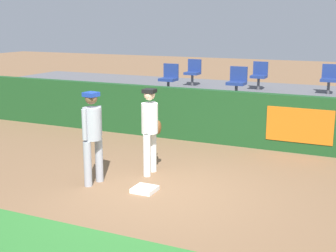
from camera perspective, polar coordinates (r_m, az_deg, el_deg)
The scene contains 11 objects.
ground_plane at distance 8.31m, azimuth -1.12°, elevation -8.23°, with size 60.00×60.00×0.00m, color brown.
first_base at distance 8.37m, azimuth -2.90°, elevation -7.81°, with size 0.40×0.40×0.08m, color white.
player_fielder_home at distance 9.05m, azimuth -2.22°, elevation 0.06°, with size 0.35×0.55×1.71m.
player_runner_visitor at distance 8.59m, azimuth -9.31°, elevation -0.68°, with size 0.38×0.48×1.74m.
field_wall at distance 11.46m, azimuth 7.06°, elevation 1.03°, with size 18.00×0.26×1.33m.
bleacher_platform at distance 13.92m, azimuth 10.26°, elevation 2.20°, with size 18.00×4.80×0.94m, color #59595E.
seat_back_left at distance 15.08m, azimuth 3.13°, elevation 6.81°, with size 0.45×0.44×0.84m.
seat_back_right at distance 14.09m, azimuth 19.29°, elevation 5.69°, with size 0.45×0.44×0.84m.
seat_back_center at distance 14.42m, azimuth 11.21°, elevation 6.31°, with size 0.45×0.44×0.84m.
seat_front_left at distance 13.44m, azimuth 0.16°, elevation 6.10°, with size 0.46×0.44×0.84m.
seat_front_center at distance 12.74m, azimuth 8.54°, elevation 5.59°, with size 0.48×0.44×0.84m.
Camera 1 is at (3.40, -6.97, 2.98)m, focal length 49.42 mm.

